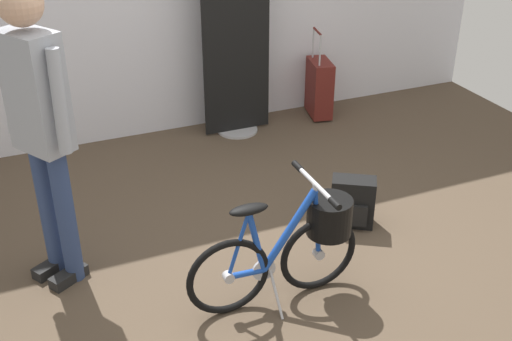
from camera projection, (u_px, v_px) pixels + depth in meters
ground_plane at (279, 256)px, 4.10m from camera, size 6.09×6.09×0.00m
floor_banner_stand at (236, 39)px, 5.35m from camera, size 0.60×0.36×1.89m
folding_bike_foreground at (296, 242)px, 3.60m from camera, size 1.05×0.53×0.75m
visitor_near_wall at (40, 120)px, 3.45m from camera, size 0.38×0.46×1.78m
rolling_suitcase at (319, 88)px, 5.94m from camera, size 0.25×0.39×0.83m
backpack_on_floor at (353, 202)px, 4.35m from camera, size 0.33×0.29×0.35m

